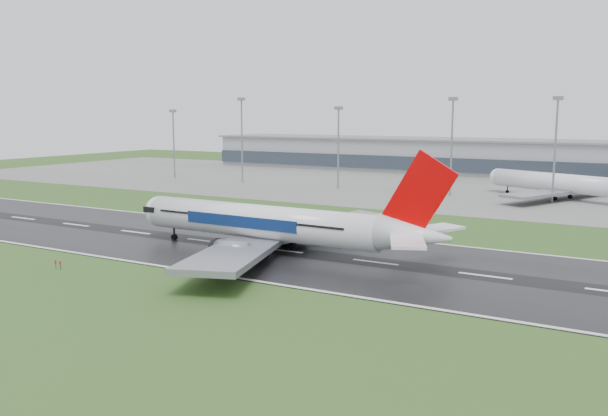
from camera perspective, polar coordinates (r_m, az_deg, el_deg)
The scene contains 12 objects.
ground at distance 136.80m, azimuth -9.10°, elevation -3.00°, with size 520.00×520.00×0.00m, color #2A4D1C.
runway at distance 136.79m, azimuth -9.10°, elevation -2.98°, with size 400.00×45.00×0.10m, color black.
apron at distance 245.87m, azimuth 9.38°, elevation 2.11°, with size 400.00×130.00×0.08m, color slate.
terminal at distance 302.06m, azimuth 13.37°, elevation 4.60°, with size 240.00×36.00×15.00m, color gray.
main_airliner at distance 120.83m, azimuth -2.28°, elevation 0.49°, with size 68.36×65.11×20.18m, color white, non-canonical shape.
parked_airliner at distance 215.95m, azimuth 22.48°, elevation 2.96°, with size 57.54×53.57×16.87m, color white, non-canonical shape.
runway_sign at distance 105.29m, azimuth -8.31°, elevation -6.18°, with size 2.30×0.26×1.04m, color black, non-canonical shape.
floodmast_0 at distance 272.37m, azimuth -11.77°, elevation 5.59°, with size 0.64×0.64×27.84m, color gray.
floodmast_1 at distance 250.44m, azimuth -5.67°, elevation 6.00°, with size 0.64×0.64×32.36m, color gray.
floodmast_2 at distance 228.66m, azimuth 3.14°, elevation 5.33°, with size 0.64×0.64×28.65m, color gray.
floodmast_3 at distance 213.33m, azimuth 13.28°, elevation 5.26°, with size 0.64×0.64×31.46m, color gray.
floodmast_4 at distance 206.65m, azimuth 21.88°, elevation 4.75°, with size 0.64×0.64×31.30m, color gray.
Camera 1 is at (84.05, -104.47, 27.14)m, focal length 36.99 mm.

